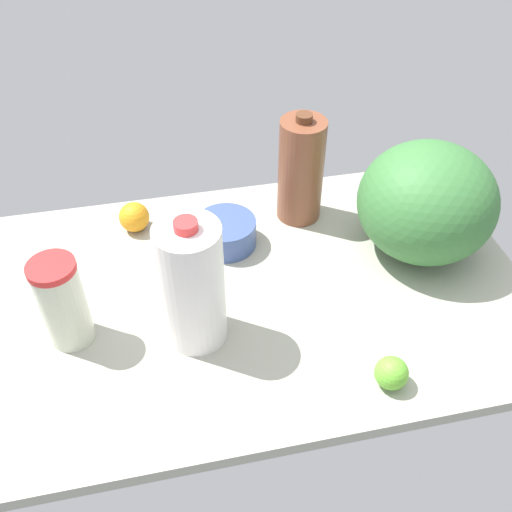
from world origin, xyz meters
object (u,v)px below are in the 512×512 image
(mixing_bowl, at_px, (226,233))
(lime_loose, at_px, (391,373))
(orange_by_jug, at_px, (134,217))
(milk_jug, at_px, (192,285))
(tumbler_cup, at_px, (63,303))
(chocolate_milk_jug, at_px, (301,170))
(watermelon, at_px, (426,202))

(mixing_bowl, distance_m, lime_loose, 0.51)
(orange_by_jug, distance_m, lime_loose, 0.71)
(orange_by_jug, xyz_separation_m, lime_loose, (0.44, -0.56, -0.00))
(milk_jug, bearing_deg, lime_loose, -30.11)
(mixing_bowl, height_order, tumbler_cup, tumbler_cup)
(mixing_bowl, height_order, orange_by_jug, orange_by_jug)
(chocolate_milk_jug, xyz_separation_m, milk_jug, (-0.30, -0.33, 0.01))
(watermelon, distance_m, tumbler_cup, 0.80)
(chocolate_milk_jug, bearing_deg, lime_loose, -86.17)
(chocolate_milk_jug, distance_m, lime_loose, 0.54)
(watermelon, bearing_deg, orange_by_jug, 162.49)
(milk_jug, xyz_separation_m, mixing_bowl, (0.10, 0.26, -0.11))
(watermelon, xyz_separation_m, chocolate_milk_jug, (-0.24, 0.18, 0.00))
(milk_jug, relative_size, orange_by_jug, 4.01)
(mixing_bowl, xyz_separation_m, lime_loose, (0.23, -0.46, -0.00))
(watermelon, bearing_deg, chocolate_milk_jug, 143.53)
(orange_by_jug, bearing_deg, chocolate_milk_jug, -3.66)
(tumbler_cup, relative_size, orange_by_jug, 2.72)
(watermelon, height_order, lime_loose, watermelon)
(chocolate_milk_jug, bearing_deg, milk_jug, -132.20)
(milk_jug, distance_m, tumbler_cup, 0.25)
(milk_jug, xyz_separation_m, orange_by_jug, (-0.10, 0.36, -0.10))
(milk_jug, height_order, mixing_bowl, milk_jug)
(mixing_bowl, bearing_deg, lime_loose, -62.88)
(milk_jug, relative_size, tumbler_cup, 1.47)
(chocolate_milk_jug, distance_m, milk_jug, 0.45)
(milk_jug, relative_size, lime_loose, 4.61)
(chocolate_milk_jug, distance_m, tumbler_cup, 0.62)
(watermelon, relative_size, milk_jug, 1.05)
(watermelon, relative_size, mixing_bowl, 2.15)
(milk_jug, bearing_deg, mixing_bowl, 68.02)
(lime_loose, bearing_deg, chocolate_milk_jug, 93.83)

